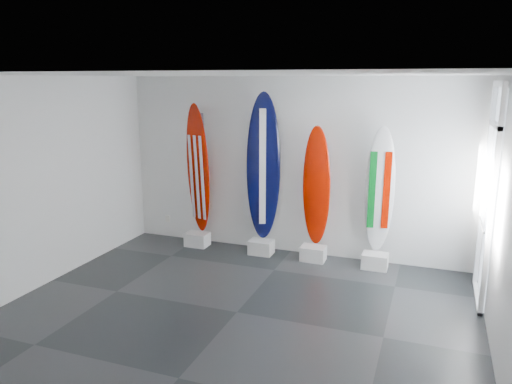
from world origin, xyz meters
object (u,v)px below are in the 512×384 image
at_px(surfboard_italy, 380,190).
at_px(surfboard_navy, 263,168).
at_px(surfboard_swiss, 316,187).
at_px(surfboard_usa, 198,169).

bearing_deg(surfboard_italy, surfboard_navy, 169.69).
distance_m(surfboard_swiss, surfboard_italy, 1.01).
bearing_deg(surfboard_italy, surfboard_usa, 169.69).
relative_size(surfboard_usa, surfboard_swiss, 1.16).
xyz_separation_m(surfboard_swiss, surfboard_italy, (1.01, 0.00, 0.01)).
bearing_deg(surfboard_swiss, surfboard_italy, -2.23).
xyz_separation_m(surfboard_usa, surfboard_italy, (3.15, 0.00, -0.14)).
bearing_deg(surfboard_usa, surfboard_italy, 16.94).
bearing_deg(surfboard_usa, surfboard_swiss, 16.94).
bearing_deg(surfboard_italy, surfboard_swiss, 169.69).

